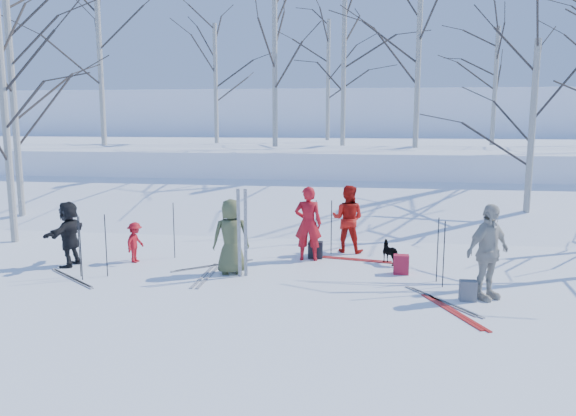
% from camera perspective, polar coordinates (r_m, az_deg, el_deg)
% --- Properties ---
extents(ground, '(120.00, 120.00, 0.00)m').
position_cam_1_polar(ground, '(11.61, -1.07, -7.54)').
color(ground, white).
rests_on(ground, ground).
extents(snow_ramp, '(70.00, 9.49, 4.12)m').
position_cam_1_polar(snow_ramp, '(18.34, 2.46, -0.79)').
color(snow_ramp, white).
rests_on(snow_ramp, ground).
extents(snow_plateau, '(70.00, 18.00, 2.20)m').
position_cam_1_polar(snow_plateau, '(28.12, 4.53, 4.47)').
color(snow_plateau, white).
rests_on(snow_plateau, ground).
extents(far_hill, '(90.00, 30.00, 6.00)m').
position_cam_1_polar(far_hill, '(49.02, 6.17, 7.68)').
color(far_hill, white).
rests_on(far_hill, ground).
extents(skier_olive_center, '(0.92, 0.74, 1.63)m').
position_cam_1_polar(skier_olive_center, '(12.11, -5.79, -2.90)').
color(skier_olive_center, '#4A5231').
rests_on(skier_olive_center, ground).
extents(skier_red_north, '(0.65, 0.44, 1.76)m').
position_cam_1_polar(skier_red_north, '(13.16, 2.06, -1.58)').
color(skier_red_north, '#AD1019').
rests_on(skier_red_north, ground).
extents(skier_redor_behind, '(0.93, 0.79, 1.68)m').
position_cam_1_polar(skier_redor_behind, '(14.04, 6.10, -1.10)').
color(skier_redor_behind, red).
rests_on(skier_redor_behind, ground).
extents(skier_red_seated, '(0.43, 0.65, 0.94)m').
position_cam_1_polar(skier_red_seated, '(13.52, -15.27, -3.39)').
color(skier_red_seated, '#AD1019').
rests_on(skier_red_seated, ground).
extents(skier_cream_east, '(1.09, 1.00, 1.79)m').
position_cam_1_polar(skier_cream_east, '(10.99, 19.64, -4.23)').
color(skier_cream_east, beige).
rests_on(skier_cream_east, ground).
extents(skier_grey_west, '(0.52, 1.40, 1.49)m').
position_cam_1_polar(skier_grey_west, '(13.60, -21.36, -2.45)').
color(skier_grey_west, black).
rests_on(skier_grey_west, ground).
extents(dog, '(0.62, 0.68, 0.54)m').
position_cam_1_polar(dog, '(13.15, 10.48, -4.47)').
color(dog, black).
rests_on(dog, ground).
extents(upright_ski_left, '(0.08, 0.16, 1.90)m').
position_cam_1_polar(upright_ski_left, '(11.77, -5.00, -2.57)').
color(upright_ski_left, silver).
rests_on(upright_ski_left, ground).
extents(upright_ski_right, '(0.12, 0.23, 1.89)m').
position_cam_1_polar(upright_ski_right, '(11.76, -4.33, -2.57)').
color(upright_ski_right, silver).
rests_on(upright_ski_right, ground).
extents(ski_pair_a, '(1.98, 2.09, 0.02)m').
position_cam_1_polar(ski_pair_a, '(10.81, 15.36, -9.12)').
color(ski_pair_a, silver).
rests_on(ski_pair_a, ground).
extents(ski_pair_b, '(1.61, 2.05, 0.02)m').
position_cam_1_polar(ski_pair_b, '(10.32, 16.47, -10.07)').
color(ski_pair_b, '#B11C19').
rests_on(ski_pair_b, ground).
extents(ski_pair_c, '(0.25, 1.91, 0.02)m').
position_cam_1_polar(ski_pair_c, '(12.18, -8.25, -6.78)').
color(ski_pair_c, silver).
rests_on(ski_pair_c, ground).
extents(ski_pair_d, '(2.04, 2.09, 0.02)m').
position_cam_1_polar(ski_pair_d, '(12.69, -21.12, -6.66)').
color(ski_pair_d, silver).
rests_on(ski_pair_d, ground).
extents(ski_pair_e, '(0.90, 1.97, 0.02)m').
position_cam_1_polar(ski_pair_e, '(13.46, 6.52, -5.19)').
color(ski_pair_e, '#B11C19').
rests_on(ski_pair_e, ground).
extents(ski_pair_f, '(2.06, 2.10, 0.02)m').
position_cam_1_polar(ski_pair_f, '(12.93, -7.59, -5.81)').
color(ski_pair_f, silver).
rests_on(ski_pair_f, ground).
extents(ski_pole_a, '(0.02, 0.02, 1.34)m').
position_cam_1_polar(ski_pole_a, '(11.53, 15.55, -4.56)').
color(ski_pole_a, black).
rests_on(ski_pole_a, ground).
extents(ski_pole_b, '(0.02, 0.02, 1.34)m').
position_cam_1_polar(ski_pole_b, '(13.78, 2.86, -1.98)').
color(ski_pole_b, black).
rests_on(ski_pole_b, ground).
extents(ski_pole_c, '(0.02, 0.02, 1.34)m').
position_cam_1_polar(ski_pole_c, '(13.67, -11.52, -2.25)').
color(ski_pole_c, black).
rests_on(ski_pole_c, ground).
extents(ski_pole_d, '(0.02, 0.02, 1.34)m').
position_cam_1_polar(ski_pole_d, '(12.46, -18.00, -3.65)').
color(ski_pole_d, black).
rests_on(ski_pole_d, ground).
extents(ski_pole_e, '(0.02, 0.02, 1.34)m').
position_cam_1_polar(ski_pole_e, '(12.36, -20.32, -3.88)').
color(ski_pole_e, black).
rests_on(ski_pole_e, ground).
extents(ski_pole_f, '(0.02, 0.02, 1.34)m').
position_cam_1_polar(ski_pole_f, '(12.64, -20.45, -3.60)').
color(ski_pole_f, black).
rests_on(ski_pole_f, ground).
extents(ski_pole_g, '(0.02, 0.02, 1.34)m').
position_cam_1_polar(ski_pole_g, '(11.88, 14.96, -4.13)').
color(ski_pole_g, black).
rests_on(ski_pole_g, ground).
extents(ski_pole_h, '(0.02, 0.02, 1.34)m').
position_cam_1_polar(ski_pole_h, '(13.81, 4.42, -1.97)').
color(ski_pole_h, black).
rests_on(ski_pole_h, ground).
extents(backpack_red, '(0.32, 0.22, 0.42)m').
position_cam_1_polar(backpack_red, '(12.38, 11.42, -5.64)').
color(backpack_red, '#A5192F').
rests_on(backpack_red, ground).
extents(backpack_grey, '(0.30, 0.20, 0.38)m').
position_cam_1_polar(backpack_grey, '(10.96, 17.81, -8.00)').
color(backpack_grey, '#5A5D62').
rests_on(backpack_grey, ground).
extents(backpack_dark, '(0.34, 0.24, 0.40)m').
position_cam_1_polar(backpack_dark, '(13.49, 2.80, -4.26)').
color(backpack_dark, black).
rests_on(backpack_dark, ground).
extents(birch_plateau_a, '(4.99, 4.99, 6.27)m').
position_cam_1_polar(birch_plateau_a, '(21.95, -1.35, 14.47)').
color(birch_plateau_a, silver).
rests_on(birch_plateau_a, snow_plateau).
extents(birch_plateau_b, '(4.59, 4.59, 5.70)m').
position_cam_1_polar(birch_plateau_b, '(27.76, 4.09, 12.79)').
color(birch_plateau_b, silver).
rests_on(birch_plateau_b, snow_plateau).
extents(birch_plateau_c, '(5.36, 5.36, 6.79)m').
position_cam_1_polar(birch_plateau_c, '(23.99, -18.56, 14.19)').
color(birch_plateau_c, silver).
rests_on(birch_plateau_c, snow_plateau).
extents(birch_plateau_e, '(5.14, 5.14, 6.49)m').
position_cam_1_polar(birch_plateau_e, '(21.63, 13.10, 14.60)').
color(birch_plateau_e, silver).
rests_on(birch_plateau_e, snow_plateau).
extents(birch_plateau_f, '(4.14, 4.14, 5.05)m').
position_cam_1_polar(birch_plateau_f, '(24.93, -7.36, 12.38)').
color(birch_plateau_f, silver).
rests_on(birch_plateau_f, snow_plateau).
extents(birch_plateau_g, '(3.87, 3.87, 4.67)m').
position_cam_1_polar(birch_plateau_g, '(24.43, 20.29, 11.50)').
color(birch_plateau_g, silver).
rests_on(birch_plateau_g, snow_plateau).
extents(birch_plateau_h, '(4.83, 4.83, 6.04)m').
position_cam_1_polar(birch_plateau_h, '(22.77, 5.68, 13.95)').
color(birch_plateau_h, silver).
rests_on(birch_plateau_h, snow_plateau).
extents(birch_edge_a, '(4.86, 4.86, 6.08)m').
position_cam_1_polar(birch_edge_a, '(16.61, -26.72, 7.21)').
color(birch_edge_a, silver).
rests_on(birch_edge_a, ground).
extents(birch_edge_d, '(5.40, 5.40, 6.85)m').
position_cam_1_polar(birch_edge_d, '(19.31, -26.03, 8.57)').
color(birch_edge_d, silver).
rests_on(birch_edge_d, ground).
extents(birch_edge_e, '(4.46, 4.46, 5.51)m').
position_cam_1_polar(birch_edge_e, '(17.66, 23.49, 6.57)').
color(birch_edge_e, silver).
rests_on(birch_edge_e, ground).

